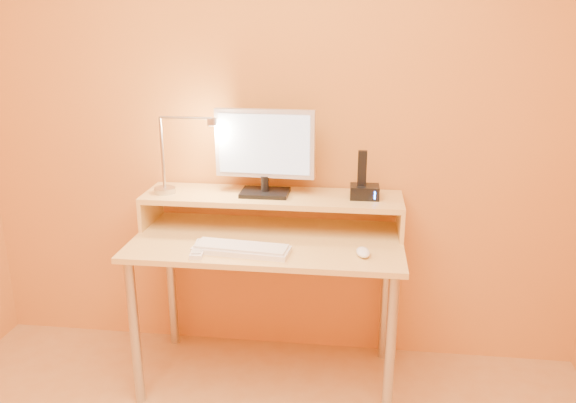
# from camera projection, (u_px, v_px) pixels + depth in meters

# --- Properties ---
(wall_back) EXTENTS (3.00, 0.04, 2.50)m
(wall_back) POSITION_uv_depth(u_px,v_px,m) (277.00, 109.00, 2.67)
(wall_back) COLOR #CA7A31
(wall_back) RESTS_ON floor
(desk_leg_fl) EXTENTS (0.04, 0.04, 0.69)m
(desk_leg_fl) POSITION_uv_depth(u_px,v_px,m) (135.00, 333.00, 2.47)
(desk_leg_fl) COLOR #B6B6B7
(desk_leg_fl) RESTS_ON floor
(desk_leg_fr) EXTENTS (0.04, 0.04, 0.69)m
(desk_leg_fr) POSITION_uv_depth(u_px,v_px,m) (390.00, 351.00, 2.34)
(desk_leg_fr) COLOR #B6B6B7
(desk_leg_fr) RESTS_ON floor
(desk_leg_bl) EXTENTS (0.04, 0.04, 0.69)m
(desk_leg_bl) POSITION_uv_depth(u_px,v_px,m) (171.00, 283.00, 2.94)
(desk_leg_bl) COLOR #B6B6B7
(desk_leg_bl) RESTS_ON floor
(desk_leg_br) EXTENTS (0.04, 0.04, 0.69)m
(desk_leg_br) POSITION_uv_depth(u_px,v_px,m) (385.00, 295.00, 2.81)
(desk_leg_br) COLOR #B6B6B7
(desk_leg_br) RESTS_ON floor
(desk_lower) EXTENTS (1.20, 0.60, 0.02)m
(desk_lower) POSITION_uv_depth(u_px,v_px,m) (267.00, 241.00, 2.53)
(desk_lower) COLOR #E8BF68
(desk_lower) RESTS_ON floor
(shelf_riser_left) EXTENTS (0.02, 0.30, 0.14)m
(shelf_riser_left) POSITION_uv_depth(u_px,v_px,m) (151.00, 209.00, 2.72)
(shelf_riser_left) COLOR #E8BF68
(shelf_riser_left) RESTS_ON desk_lower
(shelf_riser_right) EXTENTS (0.02, 0.30, 0.14)m
(shelf_riser_right) POSITION_uv_depth(u_px,v_px,m) (400.00, 219.00, 2.58)
(shelf_riser_right) COLOR #E8BF68
(shelf_riser_right) RESTS_ON desk_lower
(desk_shelf) EXTENTS (1.20, 0.30, 0.02)m
(desk_shelf) POSITION_uv_depth(u_px,v_px,m) (272.00, 197.00, 2.62)
(desk_shelf) COLOR #E8BF68
(desk_shelf) RESTS_ON desk_lower
(monitor_foot) EXTENTS (0.22, 0.16, 0.02)m
(monitor_foot) POSITION_uv_depth(u_px,v_px,m) (265.00, 193.00, 2.62)
(monitor_foot) COLOR black
(monitor_foot) RESTS_ON desk_shelf
(monitor_neck) EXTENTS (0.04, 0.04, 0.07)m
(monitor_neck) POSITION_uv_depth(u_px,v_px,m) (265.00, 184.00, 2.61)
(monitor_neck) COLOR black
(monitor_neck) RESTS_ON monitor_foot
(monitor_panel) EXTENTS (0.46, 0.06, 0.31)m
(monitor_panel) POSITION_uv_depth(u_px,v_px,m) (265.00, 144.00, 2.56)
(monitor_panel) COLOR silver
(monitor_panel) RESTS_ON monitor_neck
(monitor_back) EXTENTS (0.41, 0.03, 0.26)m
(monitor_back) POSITION_uv_depth(u_px,v_px,m) (266.00, 143.00, 2.58)
(monitor_back) COLOR black
(monitor_back) RESTS_ON monitor_panel
(monitor_screen) EXTENTS (0.42, 0.02, 0.27)m
(monitor_screen) POSITION_uv_depth(u_px,v_px,m) (264.00, 144.00, 2.54)
(monitor_screen) COLOR #ADC7E9
(monitor_screen) RESTS_ON monitor_panel
(lamp_base) EXTENTS (0.10, 0.10, 0.02)m
(lamp_base) POSITION_uv_depth(u_px,v_px,m) (165.00, 190.00, 2.65)
(lamp_base) COLOR #B6B6B7
(lamp_base) RESTS_ON desk_shelf
(lamp_post) EXTENTS (0.01, 0.01, 0.33)m
(lamp_post) POSITION_uv_depth(u_px,v_px,m) (162.00, 153.00, 2.59)
(lamp_post) COLOR #B6B6B7
(lamp_post) RESTS_ON lamp_base
(lamp_arm) EXTENTS (0.24, 0.01, 0.01)m
(lamp_arm) POSITION_uv_depth(u_px,v_px,m) (186.00, 118.00, 2.53)
(lamp_arm) COLOR #B6B6B7
(lamp_arm) RESTS_ON lamp_post
(lamp_head) EXTENTS (0.04, 0.04, 0.03)m
(lamp_head) POSITION_uv_depth(u_px,v_px,m) (212.00, 122.00, 2.52)
(lamp_head) COLOR #B6B6B7
(lamp_head) RESTS_ON lamp_arm
(lamp_bulb) EXTENTS (0.03, 0.03, 0.00)m
(lamp_bulb) POSITION_uv_depth(u_px,v_px,m) (212.00, 125.00, 2.52)
(lamp_bulb) COLOR #FFEAC6
(lamp_bulb) RESTS_ON lamp_head
(phone_dock) EXTENTS (0.13, 0.10, 0.06)m
(phone_dock) POSITION_uv_depth(u_px,v_px,m) (365.00, 192.00, 2.56)
(phone_dock) COLOR black
(phone_dock) RESTS_ON desk_shelf
(phone_handset) EXTENTS (0.04, 0.03, 0.16)m
(phone_handset) POSITION_uv_depth(u_px,v_px,m) (362.00, 168.00, 2.53)
(phone_handset) COLOR black
(phone_handset) RESTS_ON phone_dock
(phone_led) EXTENTS (0.01, 0.00, 0.04)m
(phone_led) POSITION_uv_depth(u_px,v_px,m) (375.00, 195.00, 2.51)
(phone_led) COLOR #3181FD
(phone_led) RESTS_ON phone_dock
(keyboard) EXTENTS (0.42, 0.17, 0.02)m
(keyboard) POSITION_uv_depth(u_px,v_px,m) (241.00, 250.00, 2.37)
(keyboard) COLOR white
(keyboard) RESTS_ON desk_lower
(mouse) EXTENTS (0.07, 0.11, 0.03)m
(mouse) POSITION_uv_depth(u_px,v_px,m) (363.00, 252.00, 2.33)
(mouse) COLOR white
(mouse) RESTS_ON desk_lower
(remote_control) EXTENTS (0.07, 0.20, 0.02)m
(remote_control) POSITION_uv_depth(u_px,v_px,m) (199.00, 249.00, 2.39)
(remote_control) COLOR white
(remote_control) RESTS_ON desk_lower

